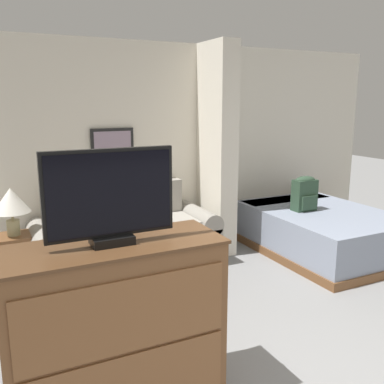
{
  "coord_description": "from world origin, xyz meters",
  "views": [
    {
      "loc": [
        -1.8,
        -1.48,
        1.91
      ],
      "look_at": [
        -0.04,
        2.1,
        1.05
      ],
      "focal_mm": 40.0,
      "sensor_mm": 36.0,
      "label": 1
    }
  ],
  "objects_px": {
    "tv": "(110,198)",
    "bed": "(321,231)",
    "tv_dresser": "(116,329)",
    "backpack": "(305,193)",
    "coffee_table": "(150,264)",
    "couch": "(126,239)",
    "table_lamp": "(11,202)"
  },
  "relations": [
    {
      "from": "coffee_table",
      "to": "tv",
      "type": "relative_size",
      "value": 0.79
    },
    {
      "from": "couch",
      "to": "tv_dresser",
      "type": "xyz_separation_m",
      "value": [
        -0.76,
        -2.24,
        0.21
      ]
    },
    {
      "from": "coffee_table",
      "to": "tv",
      "type": "bearing_deg",
      "value": -118.79
    },
    {
      "from": "tv",
      "to": "bed",
      "type": "xyz_separation_m",
      "value": [
        3.16,
        1.64,
        -1.09
      ]
    },
    {
      "from": "table_lamp",
      "to": "tv",
      "type": "height_order",
      "value": "tv"
    },
    {
      "from": "tv_dresser",
      "to": "backpack",
      "type": "xyz_separation_m",
      "value": [
        2.95,
        1.75,
        0.22
      ]
    },
    {
      "from": "tv_dresser",
      "to": "table_lamp",
      "type": "bearing_deg",
      "value": 100.64
    },
    {
      "from": "bed",
      "to": "backpack",
      "type": "distance_m",
      "value": 0.55
    },
    {
      "from": "couch",
      "to": "coffee_table",
      "type": "relative_size",
      "value": 3.53
    },
    {
      "from": "coffee_table",
      "to": "backpack",
      "type": "relative_size",
      "value": 1.35
    },
    {
      "from": "coffee_table",
      "to": "bed",
      "type": "height_order",
      "value": "bed"
    },
    {
      "from": "bed",
      "to": "coffee_table",
      "type": "bearing_deg",
      "value": -171.56
    },
    {
      "from": "coffee_table",
      "to": "couch",
      "type": "bearing_deg",
      "value": 86.14
    },
    {
      "from": "couch",
      "to": "tv_dresser",
      "type": "bearing_deg",
      "value": -108.85
    },
    {
      "from": "backpack",
      "to": "couch",
      "type": "bearing_deg",
      "value": 167.34
    },
    {
      "from": "table_lamp",
      "to": "tv",
      "type": "xyz_separation_m",
      "value": [
        0.42,
        -2.22,
        0.46
      ]
    },
    {
      "from": "table_lamp",
      "to": "tv_dresser",
      "type": "height_order",
      "value": "tv_dresser"
    },
    {
      "from": "table_lamp",
      "to": "bed",
      "type": "bearing_deg",
      "value": -9.21
    },
    {
      "from": "couch",
      "to": "coffee_table",
      "type": "xyz_separation_m",
      "value": [
        -0.07,
        -0.97,
        0.05
      ]
    },
    {
      "from": "couch",
      "to": "table_lamp",
      "type": "distance_m",
      "value": 1.31
    },
    {
      "from": "table_lamp",
      "to": "coffee_table",
      "type": "bearing_deg",
      "value": -40.27
    },
    {
      "from": "couch",
      "to": "backpack",
      "type": "height_order",
      "value": "backpack"
    },
    {
      "from": "couch",
      "to": "bed",
      "type": "xyz_separation_m",
      "value": [
        2.4,
        -0.6,
        -0.06
      ]
    },
    {
      "from": "backpack",
      "to": "tv",
      "type": "bearing_deg",
      "value": -149.41
    },
    {
      "from": "tv_dresser",
      "to": "bed",
      "type": "bearing_deg",
      "value": 27.41
    },
    {
      "from": "table_lamp",
      "to": "bed",
      "type": "xyz_separation_m",
      "value": [
        3.58,
        -0.58,
        -0.63
      ]
    },
    {
      "from": "bed",
      "to": "tv_dresser",
      "type": "bearing_deg",
      "value": -152.59
    },
    {
      "from": "bed",
      "to": "couch",
      "type": "bearing_deg",
      "value": 165.91
    },
    {
      "from": "tv_dresser",
      "to": "bed",
      "type": "relative_size",
      "value": 0.67
    },
    {
      "from": "tv_dresser",
      "to": "tv",
      "type": "relative_size",
      "value": 1.74
    },
    {
      "from": "couch",
      "to": "table_lamp",
      "type": "relative_size",
      "value": 4.25
    },
    {
      "from": "tv",
      "to": "backpack",
      "type": "height_order",
      "value": "tv"
    }
  ]
}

